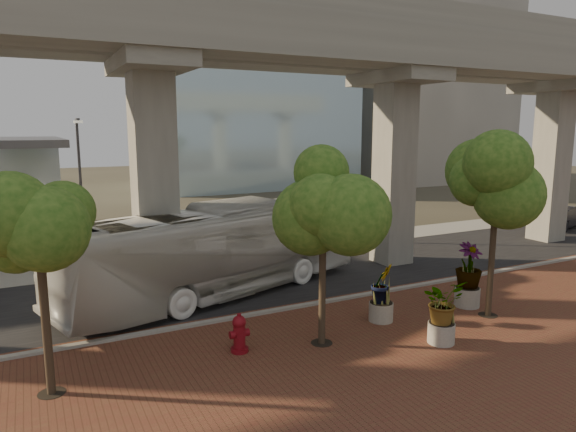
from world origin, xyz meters
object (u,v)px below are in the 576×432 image
fire_hydrant (239,333)px  planter_front (443,305)px  transit_bus (217,251)px  parked_car (562,217)px

fire_hydrant → planter_front: planter_front is taller
planter_front → transit_bus: bearing=120.7°
parked_car → fire_hydrant: parked_car is taller
parked_car → fire_hydrant: bearing=91.6°
transit_bus → parked_car: size_ratio=2.78×
transit_bus → fire_hydrant: transit_bus is taller
transit_bus → parked_car: 26.39m
transit_bus → planter_front: bearing=-166.0°
transit_bus → fire_hydrant: size_ratio=10.96×
planter_front → parked_car: bearing=27.1°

